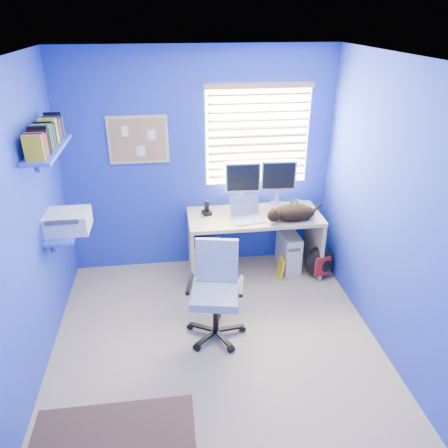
{
  "coord_description": "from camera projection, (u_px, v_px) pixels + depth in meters",
  "views": [
    {
      "loc": [
        -0.35,
        -3.07,
        2.8
      ],
      "look_at": [
        0.15,
        0.65,
        0.95
      ],
      "focal_mm": 35.0,
      "sensor_mm": 36.0,
      "label": 1
    }
  ],
  "objects": [
    {
      "name": "floor",
      "position": [
        217.0,
        349.0,
        4.01
      ],
      "size": [
        3.0,
        3.2,
        0.0
      ],
      "primitive_type": "cube",
      "color": "tan",
      "rests_on": "ground"
    },
    {
      "name": "ceiling",
      "position": [
        215.0,
        59.0,
        2.9
      ],
      "size": [
        3.0,
        3.2,
        0.0
      ],
      "primitive_type": "cube",
      "color": "white",
      "rests_on": "wall_back"
    },
    {
      "name": "wall_back",
      "position": [
        200.0,
        164.0,
        4.88
      ],
      "size": [
        3.0,
        0.01,
        2.5
      ],
      "primitive_type": "cube",
      "color": "#2539C1",
      "rests_on": "ground"
    },
    {
      "name": "wall_front",
      "position": [
        256.0,
        379.0,
        2.03
      ],
      "size": [
        3.0,
        0.01,
        2.5
      ],
      "primitive_type": "cube",
      "color": "#2539C1",
      "rests_on": "ground"
    },
    {
      "name": "wall_left",
      "position": [
        18.0,
        239.0,
        3.28
      ],
      "size": [
        0.01,
        3.2,
        2.5
      ],
      "primitive_type": "cube",
      "color": "#2539C1",
      "rests_on": "ground"
    },
    {
      "name": "wall_right",
      "position": [
        395.0,
        216.0,
        3.63
      ],
      "size": [
        0.01,
        3.2,
        2.5
      ],
      "primitive_type": "cube",
      "color": "#2539C1",
      "rests_on": "ground"
    },
    {
      "name": "desk",
      "position": [
        254.0,
        244.0,
        5.03
      ],
      "size": [
        1.48,
        0.65,
        0.74
      ],
      "primitive_type": "cube",
      "color": "tan",
      "rests_on": "floor"
    },
    {
      "name": "laptop",
      "position": [
        248.0,
        211.0,
        4.69
      ],
      "size": [
        0.37,
        0.31,
        0.22
      ],
      "primitive_type": "cube",
      "rotation": [
        0.0,
        0.0,
        0.17
      ],
      "color": "silver",
      "rests_on": "desk"
    },
    {
      "name": "monitor_left",
      "position": [
        242.0,
        185.0,
        4.94
      ],
      "size": [
        0.4,
        0.13,
        0.54
      ],
      "primitive_type": "cube",
      "rotation": [
        0.0,
        0.0,
        -0.02
      ],
      "color": "silver",
      "rests_on": "desk"
    },
    {
      "name": "monitor_right",
      "position": [
        278.0,
        183.0,
        5.0
      ],
      "size": [
        0.41,
        0.15,
        0.54
      ],
      "primitive_type": "cube",
      "rotation": [
        0.0,
        0.0,
        -0.07
      ],
      "color": "silver",
      "rests_on": "desk"
    },
    {
      "name": "phone",
      "position": [
        207.0,
        207.0,
        4.84
      ],
      "size": [
        0.11,
        0.13,
        0.17
      ],
      "primitive_type": "cube",
      "rotation": [
        0.0,
        0.0,
        0.25
      ],
      "color": "black",
      "rests_on": "desk"
    },
    {
      "name": "mug",
      "position": [
        294.0,
        205.0,
        4.98
      ],
      "size": [
        0.1,
        0.09,
        0.1
      ],
      "primitive_type": "imported",
      "color": "#3E8A35",
      "rests_on": "desk"
    },
    {
      "name": "cd_spindle",
      "position": [
        298.0,
        204.0,
        5.05
      ],
      "size": [
        0.13,
        0.13,
        0.07
      ],
      "primitive_type": "cylinder",
      "color": "silver",
      "rests_on": "desk"
    },
    {
      "name": "cat",
      "position": [
        293.0,
        212.0,
        4.72
      ],
      "size": [
        0.53,
        0.39,
        0.17
      ],
      "primitive_type": "ellipsoid",
      "rotation": [
        0.0,
        0.0,
        0.31
      ],
      "color": "black",
      "rests_on": "desk"
    },
    {
      "name": "tower_pc",
      "position": [
        288.0,
        250.0,
        5.19
      ],
      "size": [
        0.21,
        0.45,
        0.45
      ],
      "primitive_type": "cube",
      "rotation": [
        0.0,
        0.0,
        0.04
      ],
      "color": "beige",
      "rests_on": "floor"
    },
    {
      "name": "drawer_boxes",
      "position": [
        207.0,
        258.0,
        5.08
      ],
      "size": [
        0.35,
        0.28,
        0.41
      ],
      "primitive_type": "cube",
      "color": "tan",
      "rests_on": "floor"
    },
    {
      "name": "yellow_book",
      "position": [
        281.0,
        268.0,
        5.04
      ],
      "size": [
        0.03,
        0.17,
        0.24
      ],
      "primitive_type": "cube",
      "color": "yellow",
      "rests_on": "floor"
    },
    {
      "name": "backpack",
      "position": [
        320.0,
        262.0,
        5.01
      ],
      "size": [
        0.38,
        0.33,
        0.39
      ],
      "primitive_type": "ellipsoid",
      "rotation": [
        0.0,
        0.0,
        0.24
      ],
      "color": "black",
      "rests_on": "floor"
    },
    {
      "name": "office_chair",
      "position": [
        216.0,
        303.0,
        4.07
      ],
      "size": [
        0.63,
        0.63,
        0.92
      ],
      "color": "black",
      "rests_on": "floor"
    },
    {
      "name": "window_blinds",
      "position": [
        258.0,
        136.0,
        4.8
      ],
      "size": [
        1.15,
        0.05,
        1.1
      ],
      "color": "white",
      "rests_on": "ground"
    },
    {
      "name": "corkboard",
      "position": [
        138.0,
        140.0,
        4.65
      ],
      "size": [
        0.64,
        0.02,
        0.52
      ],
      "color": "tan",
      "rests_on": "ground"
    },
    {
      "name": "wall_shelves",
      "position": [
        55.0,
        180.0,
        3.88
      ],
      "size": [
        0.42,
        0.9,
        1.05
      ],
      "color": "blue",
      "rests_on": "ground"
    }
  ]
}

